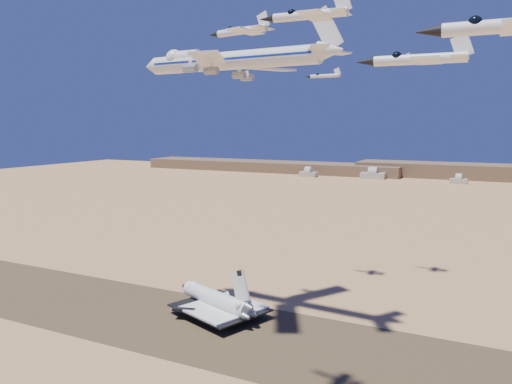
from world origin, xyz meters
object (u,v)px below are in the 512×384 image
at_px(carrier_747, 225,61).
at_px(crew_b, 226,327).
at_px(crew_a, 219,324).
at_px(chase_jet_f, 394,62).
at_px(chase_jet_a, 241,31).
at_px(crew_c, 222,323).
at_px(chase_jet_d, 506,25).
at_px(chase_jet_e, 324,76).
at_px(chase_jet_b, 308,15).
at_px(shuttle, 216,301).
at_px(chase_jet_c, 417,59).

height_order(carrier_747, crew_b, carrier_747).
relative_size(crew_a, chase_jet_f, 0.10).
distance_m(carrier_747, chase_jet_a, 57.05).
bearing_deg(crew_a, crew_b, -114.87).
height_order(crew_c, chase_jet_f, chase_jet_f).
bearing_deg(crew_a, crew_c, -21.44).
bearing_deg(chase_jet_d, crew_a, 132.43).
bearing_deg(chase_jet_e, chase_jet_b, -72.23).
height_order(carrier_747, chase_jet_b, carrier_747).
relative_size(carrier_747, chase_jet_f, 4.69).
bearing_deg(chase_jet_d, chase_jet_f, 103.27).
xyz_separation_m(chase_jet_b, chase_jet_e, (-36.67, 116.94, 2.02)).
bearing_deg(crew_b, chase_jet_f, -61.49).
height_order(chase_jet_a, chase_jet_b, chase_jet_a).
bearing_deg(crew_b, shuttle, 9.71).
bearing_deg(shuttle, chase_jet_d, -26.70).
bearing_deg(shuttle, crew_a, -33.24).
relative_size(shuttle, chase_jet_d, 2.71).
xyz_separation_m(carrier_747, chase_jet_b, (52.37, -64.85, -2.92)).
bearing_deg(chase_jet_b, carrier_747, 126.88).
height_order(crew_a, chase_jet_f, chase_jet_f).
distance_m(shuttle, chase_jet_f, 118.07).
xyz_separation_m(shuttle, crew_b, (9.73, -9.57, -4.26)).
xyz_separation_m(crew_a, chase_jet_a, (30.97, -42.10, 85.31)).
height_order(crew_a, chase_jet_b, chase_jet_b).
relative_size(crew_c, chase_jet_c, 0.12).
distance_m(carrier_747, chase_jet_f, 79.20).
relative_size(chase_jet_c, chase_jet_d, 1.04).
bearing_deg(shuttle, chase_jet_f, 75.04).
xyz_separation_m(crew_b, chase_jet_e, (12.19, 58.69, 85.19)).
bearing_deg(chase_jet_c, chase_jet_f, 99.94).
relative_size(crew_c, chase_jet_d, 0.12).
xyz_separation_m(carrier_747, crew_b, (3.52, -6.60, -86.09)).
bearing_deg(crew_c, chase_jet_a, 154.42).
distance_m(shuttle, crew_b, 14.30).
bearing_deg(chase_jet_d, chase_jet_b, 137.49).
bearing_deg(chase_jet_f, crew_a, -115.47).
bearing_deg(carrier_747, crew_b, -58.39).
distance_m(shuttle, chase_jet_c, 127.51).
xyz_separation_m(chase_jet_d, chase_jet_f, (-41.43, 158.27, 16.36)).
xyz_separation_m(crew_b, chase_jet_f, (36.13, 74.97, 91.21)).
xyz_separation_m(shuttle, chase_jet_a, (37.41, -50.74, 80.94)).
bearing_deg(carrier_747, chase_jet_e, 76.77).
relative_size(crew_a, chase_jet_d, 0.11).
distance_m(crew_c, chase_jet_d, 139.37).
xyz_separation_m(carrier_747, crew_c, (0.53, -4.25, -86.09)).
relative_size(crew_a, chase_jet_b, 0.10).
relative_size(chase_jet_a, chase_jet_d, 1.08).
bearing_deg(chase_jet_a, crew_a, 136.96).
bearing_deg(chase_jet_a, chase_jet_c, -19.76).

